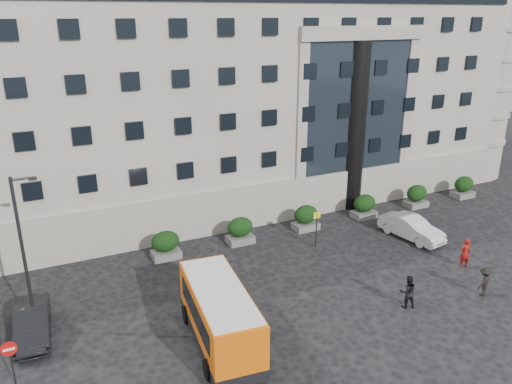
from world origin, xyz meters
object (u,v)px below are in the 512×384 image
Objects in this scene: parked_car_b at (32,323)px; street_lamp at (24,251)px; hedge_e at (417,196)px; hedge_f at (464,187)px; red_truck at (23,205)px; pedestrian_c at (484,282)px; white_taxi at (411,228)px; no_entry_sign at (10,356)px; hedge_c at (306,217)px; hedge_b at (240,230)px; bus_stop_sign at (317,223)px; pedestrian_a at (465,253)px; hedge_a at (166,245)px; pedestrian_b at (408,292)px; minibus at (220,314)px; hedge_d at (364,206)px.

street_lamp is at bearing 73.65° from parked_car_b.
hedge_f is at bearing 0.00° from hedge_e.
red_truck is 3.75× the size of pedestrian_c.
white_taxi is at bearing -135.58° from hedge_e.
hedge_e is at bearing 34.77° from white_taxi.
street_lamp is 14.69m from red_truck.
pedestrian_c is (23.60, -3.20, -0.81)m from no_entry_sign.
pedestrian_c is (22.50, -21.67, -0.79)m from red_truck.
hedge_c is at bearing -15.25° from red_truck.
hedge_b is 5.20m from hedge_c.
bus_stop_sign is at bearing 156.40° from white_taxi.
no_entry_sign is 1.21× the size of pedestrian_a.
pedestrian_c is (-1.63, -7.56, 0.07)m from white_taxi.
hedge_a is 1.09× the size of pedestrian_c.
parked_car_b is 2.40× the size of pedestrian_b.
white_taxi is 9.12m from pedestrian_b.
no_entry_sign is at bearing -99.75° from parked_car_b.
hedge_f is 0.26× the size of minibus.
hedge_b is at bearing 180.00° from hedge_c.
hedge_e reaches higher than white_taxi.
red_truck is 3.32× the size of pedestrian_a.
hedge_c is 0.39× the size of white_taxi.
street_lamp is 4.98m from no_entry_sign.
hedge_d reaches higher than pedestrian_c.
bus_stop_sign is 0.40× the size of red_truck.
bus_stop_sign is at bearing -23.04° from red_truck.
hedge_f is 34.53m from parked_car_b.
minibus is 14.94m from pedestrian_c.
hedge_c is 0.26× the size of minibus.
minibus is at bearing -24.52° from parked_car_b.
street_lamp reaches higher than hedge_d.
hedge_c is 21.33m from no_entry_sign.
red_truck is (0.04, 14.44, -2.73)m from street_lamp.
street_lamp is 4.32× the size of pedestrian_b.
hedge_a and hedge_f have the same top height.
parked_car_b is (-18.52, -5.28, -0.19)m from hedge_c.
hedge_c is 1.00× the size of hedge_d.
white_taxi is at bearing -72.91° from pedestrian_a.
hedge_b reaches higher than white_taxi.
hedge_d is at bearing 180.00° from hedge_f.
hedge_d is at bearing -110.14° from pedestrian_c.
pedestrian_a reaches higher than pedestrian_b.
hedge_b is 11.91m from white_taxi.
hedge_a is 12.48m from red_truck.
parked_car_b is at bearing -158.36° from hedge_b.
pedestrian_a is at bearing -43.28° from bus_stop_sign.
street_lamp is 24.81m from pedestrian_a.
bus_stop_sign is at bearing 41.48° from minibus.
hedge_c is at bearing 14.67° from street_lamp.
street_lamp is at bearing -171.95° from hedge_f.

